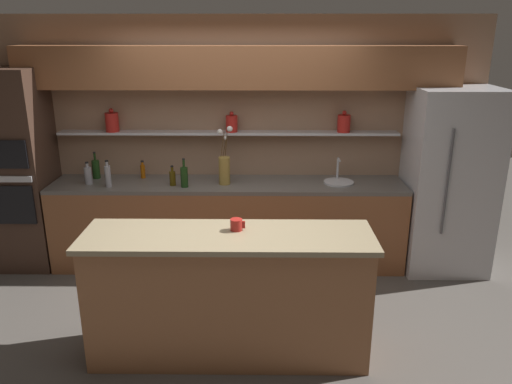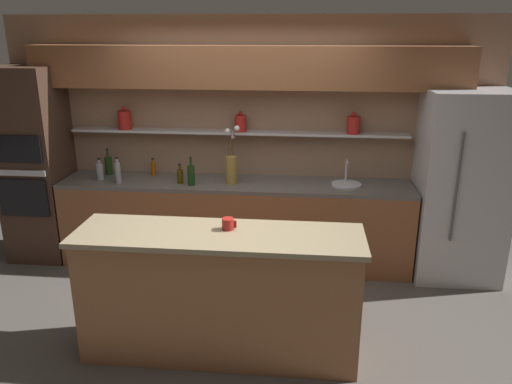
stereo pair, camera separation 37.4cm
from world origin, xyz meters
The scene contains 15 objects.
ground_plane centered at (0.00, 0.00, 0.00)m, with size 12.00×12.00×0.00m, color #4C4742.
back_wall_unit centered at (0.00, 1.53, 1.55)m, with size 5.20×0.44×2.60m.
back_counter_unit centered at (-0.11, 1.24, 0.46)m, with size 3.69×0.62×0.92m.
island_counter centered at (0.00, -0.37, 0.51)m, with size 2.16×0.61×1.02m.
refrigerator centered at (2.18, 1.20, 0.96)m, with size 0.84×0.73×1.91m.
oven_tower centered at (-2.29, 1.24, 1.05)m, with size 0.63×0.64×2.10m.
flower_vase centered at (-0.13, 1.20, 1.10)m, with size 0.16×0.14×0.60m.
sink_fixture centered at (1.06, 1.25, 0.94)m, with size 0.31×0.31×0.25m.
bottle_spirit_0 centered at (-1.31, 1.09, 1.04)m, with size 0.06×0.06×0.28m.
bottle_spirit_1 centered at (-1.55, 1.19, 1.02)m, with size 0.08×0.08×0.24m.
bottle_wine_2 centered at (-1.53, 1.40, 1.02)m, with size 0.08×0.08×0.29m.
bottle_sauce_3 centered at (-1.03, 1.41, 1.00)m, with size 0.05×0.05×0.19m.
bottle_oil_4 centered at (-0.67, 1.15, 1.00)m, with size 0.06×0.06×0.21m.
bottle_wine_5 centered at (-0.54, 1.10, 1.03)m, with size 0.07×0.07×0.30m.
coffee_mug centered at (0.06, -0.29, 1.06)m, with size 0.11×0.09×0.09m.
Camera 2 is at (0.62, -3.73, 2.46)m, focal length 35.00 mm.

